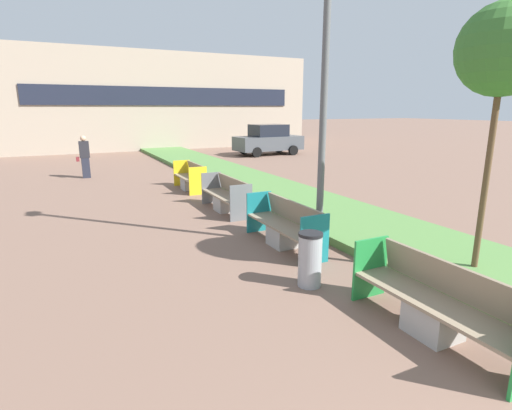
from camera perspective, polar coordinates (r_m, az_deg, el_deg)
name	(u,v)px	position (r m, az deg, el deg)	size (l,w,h in m)	color
planter_grass_strip	(277,193)	(13.27, 2.95, 1.76)	(2.80, 120.00, 0.18)	#568442
building_backdrop	(158,102)	(32.35, -13.87, 14.09)	(21.27, 7.72, 6.57)	tan
bench_green_frame	(437,307)	(5.68, 24.40, -13.14)	(0.65, 2.41, 0.94)	#ADA8A0
bench_teal_frame	(285,228)	(8.39, 4.17, -3.35)	(0.65, 2.32, 0.94)	#ADA8A0
bench_grey_frame	(226,198)	(11.23, -4.25, 1.01)	(0.65, 2.24, 0.94)	#ADA8A0
bench_yellow_frame	(191,180)	(14.36, -9.33, 3.62)	(0.65, 1.97, 0.94)	#ADA8A0
litter_bin	(310,259)	(6.54, 7.71, -7.71)	(0.39, 0.39, 0.90)	#9EA0A5
street_lamp_post	(326,51)	(8.13, 9.93, 20.82)	(0.24, 0.44, 6.97)	#56595B
sapling_tree_near	(504,51)	(7.48, 31.90, 18.17)	(1.41, 1.41, 4.39)	brown
pedestrian_walking	(85,156)	(17.99, -23.29, 6.38)	(0.53, 0.24, 1.74)	#232633
parked_car_distant	(268,140)	(25.05, 1.79, 9.27)	(4.29, 2.00, 1.86)	#474C51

